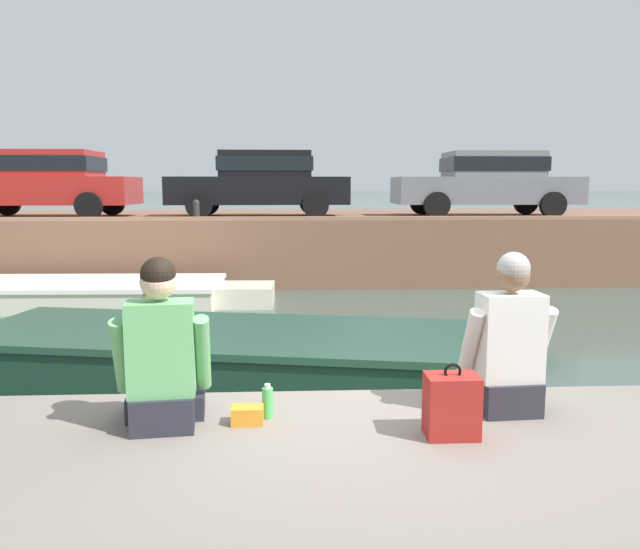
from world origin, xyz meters
The scene contains 14 objects.
ground_plane centered at (0.00, 4.69, 0.00)m, with size 400.00×400.00×0.00m, color #42564C.
far_quay_wall centered at (0.00, 12.37, 0.76)m, with size 60.00×6.00×1.51m, color brown.
far_wall_coping centered at (0.00, 9.49, 1.55)m, with size 60.00×0.24×0.08m, color #9F6C52.
boat_moored_west_cream centered at (-4.24, 7.90, 0.23)m, with size 6.36×2.15×0.46m.
motorboat_passing centered at (-1.60, 3.32, 0.29)m, with size 7.30×3.14×1.06m.
car_leftmost_red centered at (-6.17, 11.09, 2.36)m, with size 4.16×2.02×1.54m.
car_left_inner_black centered at (-1.17, 11.09, 2.36)m, with size 4.26×1.95×1.54m.
car_centre_grey centered at (4.30, 11.09, 2.36)m, with size 4.38×1.93×1.54m.
mooring_bollard_mid centered at (-2.51, 9.62, 1.75)m, with size 0.15×0.15×0.45m.
person_seated_left centered at (-1.23, -0.54, 1.30)m, with size 0.56×0.56×0.97m.
person_seated_right centered at (0.77, -0.40, 1.30)m, with size 0.55×0.54×0.97m.
bottle_drink centered at (-0.65, -0.46, 1.02)m, with size 0.06×0.06×0.20m.
backpack_on_ledge centered at (0.34, -0.77, 1.09)m, with size 0.28×0.24×0.41m.
snack_bag centered at (-0.77, -0.55, 0.98)m, with size 0.18×0.12×0.10m, color orange.
Camera 1 is at (-0.52, -3.95, 2.28)m, focal length 35.00 mm.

